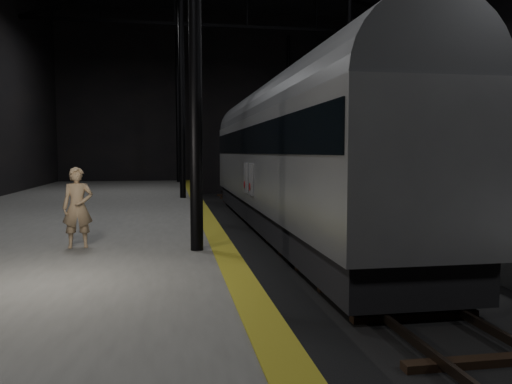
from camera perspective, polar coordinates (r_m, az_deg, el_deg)
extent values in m
plane|color=black|center=(15.12, 7.12, -6.93)|extent=(44.00, 44.00, 0.00)
cube|color=#535350|center=(14.75, -22.15, -5.55)|extent=(9.00, 43.80, 1.00)
cube|color=olive|center=(14.36, -5.38, -3.46)|extent=(0.50, 43.80, 0.01)
cube|color=#3F3328|center=(14.90, 4.46, -6.42)|extent=(0.08, 43.00, 0.14)
cube|color=#3F3328|center=(15.31, 9.72, -6.17)|extent=(0.08, 43.00, 0.14)
cube|color=black|center=(15.11, 7.12, -6.71)|extent=(2.40, 42.00, 0.12)
cylinder|color=black|center=(10.62, -7.03, 20.91)|extent=(0.26, 0.26, 10.00)
cylinder|color=black|center=(22.39, -8.49, 12.20)|extent=(0.26, 0.26, 10.00)
cylinder|color=black|center=(23.80, 10.53, 11.72)|extent=(0.26, 0.26, 10.00)
cylinder|color=black|center=(34.31, -8.92, 9.51)|extent=(0.26, 0.26, 10.00)
cylinder|color=black|center=(35.25, 3.70, 9.43)|extent=(0.26, 0.26, 10.00)
cube|color=black|center=(29.35, -1.02, 18.35)|extent=(23.60, 0.15, 0.18)
cube|color=#AAACB2|center=(18.64, 3.69, 3.59)|extent=(3.06, 21.10, 3.17)
cube|color=black|center=(18.77, 3.65, -2.47)|extent=(2.80, 20.68, 0.90)
cube|color=black|center=(18.64, 3.70, 5.86)|extent=(3.12, 20.79, 0.95)
cylinder|color=slate|center=(18.68, 3.71, 8.45)|extent=(3.00, 20.89, 3.00)
cube|color=black|center=(11.88, 11.97, -8.61)|extent=(1.90, 2.32, 0.37)
cube|color=black|center=(26.02, -0.10, -1.37)|extent=(1.90, 2.32, 0.37)
cube|color=silver|center=(17.32, -0.55, 1.43)|extent=(0.04, 0.79, 1.11)
cube|color=silver|center=(18.57, -1.17, 1.64)|extent=(0.04, 0.79, 1.11)
cylinder|color=maroon|center=(17.52, -0.71, 0.60)|extent=(0.03, 0.27, 0.27)
cylinder|color=maroon|center=(18.77, -1.31, 0.86)|extent=(0.03, 0.27, 0.27)
imported|color=tan|center=(11.11, -19.70, -1.68)|extent=(0.66, 0.48, 1.70)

